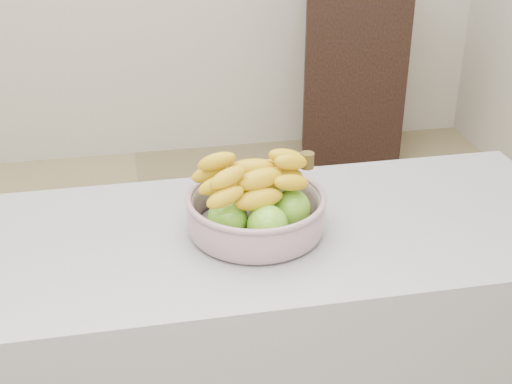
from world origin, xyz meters
The scene contains 2 objects.
cabinet centered at (1.23, 1.78, 0.48)m, with size 0.54×0.43×0.97m, color black.
fruit_bowl centered at (0.24, -0.49, 0.96)m, with size 0.32×0.32×0.18m.
Camera 1 is at (-0.03, -1.86, 1.74)m, focal length 50.00 mm.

